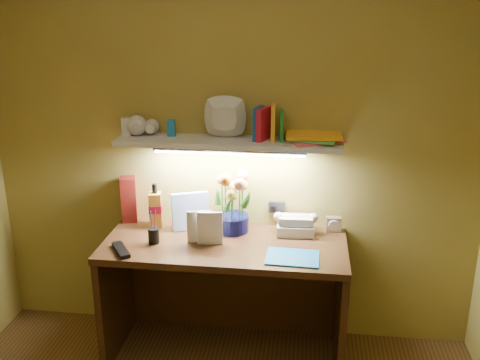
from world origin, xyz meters
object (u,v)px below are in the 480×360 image
object	(u,v)px
flower_bouquet	(232,204)
desk_clock	(334,224)
whisky_bottle	(155,205)
desk	(225,299)
telephone	(295,223)

from	to	relation	value
flower_bouquet	desk_clock	bearing A→B (deg)	6.81
desk_clock	whisky_bottle	distance (m)	1.09
desk	telephone	bearing A→B (deg)	24.38
telephone	whisky_bottle	xyz separation A→B (m)	(-0.85, -0.00, 0.07)
telephone	whisky_bottle	size ratio (longest dim) A/B	0.79
desk	flower_bouquet	world-z (taller)	flower_bouquet
telephone	whisky_bottle	world-z (taller)	whisky_bottle
desk	telephone	xyz separation A→B (m)	(0.40, 0.18, 0.44)
telephone	flower_bouquet	bearing A→B (deg)	178.28
desk	telephone	world-z (taller)	telephone
desk	flower_bouquet	xyz separation A→B (m)	(0.02, 0.17, 0.55)
desk	desk_clock	world-z (taller)	desk_clock
flower_bouquet	whisky_bottle	distance (m)	0.48
flower_bouquet	telephone	distance (m)	0.39
whisky_bottle	flower_bouquet	bearing A→B (deg)	-0.85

